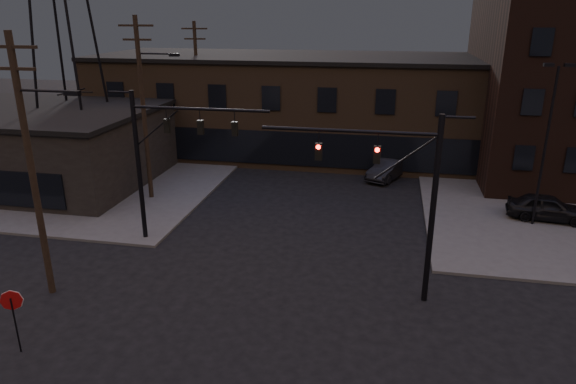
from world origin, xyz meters
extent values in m
plane|color=black|center=(0.00, 0.00, 0.00)|extent=(140.00, 140.00, 0.00)
cube|color=#474744|center=(-22.00, 22.00, 0.07)|extent=(30.00, 30.00, 0.15)
cube|color=#483726|center=(0.00, 28.00, 4.00)|extent=(40.00, 12.00, 8.00)
cube|color=black|center=(-20.00, 16.00, 2.50)|extent=(16.00, 12.00, 5.00)
cylinder|color=black|center=(6.50, 4.50, 4.00)|extent=(0.24, 0.24, 8.00)
cylinder|color=black|center=(3.00, 4.50, 7.20)|extent=(7.00, 0.14, 0.14)
cube|color=#FF140C|center=(4.17, 4.50, 6.30)|extent=(0.28, 0.22, 0.70)
cube|color=#FF140C|center=(1.83, 4.50, 6.30)|extent=(0.28, 0.22, 0.70)
cylinder|color=black|center=(-8.00, 8.00, 4.00)|extent=(0.24, 0.24, 8.00)
cylinder|color=black|center=(-4.50, 8.00, 7.20)|extent=(7.00, 0.14, 0.14)
cube|color=black|center=(-6.25, 8.00, 6.30)|extent=(0.28, 0.22, 0.70)
cube|color=black|center=(-4.50, 8.00, 6.30)|extent=(0.28, 0.22, 0.70)
cube|color=black|center=(-2.75, 8.00, 6.30)|extent=(0.28, 0.22, 0.70)
cylinder|color=black|center=(-8.00, -2.00, 1.10)|extent=(0.06, 0.06, 2.20)
cylinder|color=maroon|center=(-8.00, -1.98, 2.10)|extent=(0.72, 0.33, 0.76)
cylinder|color=black|center=(-9.50, 2.00, 5.50)|extent=(0.28, 0.28, 11.00)
cube|color=black|center=(-9.50, 2.00, 10.40)|extent=(2.20, 0.12, 0.12)
cube|color=black|center=(-9.50, 2.00, 9.60)|extent=(1.80, 0.12, 0.12)
cube|color=black|center=(-7.20, 2.00, 8.75)|extent=(0.60, 0.25, 0.18)
cylinder|color=black|center=(-10.50, 14.00, 5.75)|extent=(0.28, 0.28, 11.50)
cube|color=black|center=(-10.50, 14.00, 10.90)|extent=(2.20, 0.12, 0.12)
cube|color=black|center=(-10.50, 14.00, 10.10)|extent=(1.80, 0.12, 0.12)
cube|color=black|center=(-8.20, 14.00, 9.25)|extent=(0.60, 0.25, 0.18)
cylinder|color=black|center=(-11.50, 26.00, 5.50)|extent=(0.28, 0.28, 11.00)
cube|color=black|center=(-11.50, 26.00, 10.40)|extent=(2.20, 0.12, 0.12)
cube|color=black|center=(-11.50, 26.00, 9.60)|extent=(1.80, 0.12, 0.12)
cylinder|color=black|center=(13.00, 14.00, 4.50)|extent=(0.14, 0.14, 9.00)
cube|color=black|center=(12.50, 14.00, 9.05)|extent=(0.50, 0.28, 0.18)
cube|color=black|center=(13.50, 14.00, 9.05)|extent=(0.50, 0.28, 0.18)
imported|color=black|center=(13.92, 14.86, 0.90)|extent=(4.61, 2.29, 1.51)
imported|color=#A6A6A8|center=(18.35, 24.96, 0.73)|extent=(4.20, 2.15, 1.16)
imported|color=black|center=(4.70, 21.50, 0.73)|extent=(3.28, 4.70, 1.47)
camera|label=1|loc=(4.55, -15.43, 11.58)|focal=32.00mm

